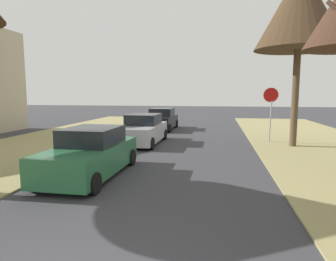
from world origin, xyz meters
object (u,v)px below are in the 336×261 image
object	(u,v)px
street_tree_right_mid_b	(300,9)
parked_sedan_green	(91,154)
parked_sedan_silver	(143,130)
stop_sign_far	(271,103)
parked_sedan_black	(162,120)

from	to	relation	value
street_tree_right_mid_b	parked_sedan_green	size ratio (longest dim) A/B	1.95
street_tree_right_mid_b	parked_sedan_silver	size ratio (longest dim) A/B	1.95
parked_sedan_silver	street_tree_right_mid_b	bearing A→B (deg)	1.96
stop_sign_far	street_tree_right_mid_b	distance (m)	4.73
stop_sign_far	street_tree_right_mid_b	bearing A→B (deg)	-49.29
parked_sedan_green	parked_sedan_black	bearing A→B (deg)	90.43
street_tree_right_mid_b	parked_sedan_black	world-z (taller)	street_tree_right_mid_b
parked_sedan_silver	stop_sign_far	bearing A→B (deg)	11.56
street_tree_right_mid_b	parked_sedan_black	xyz separation A→B (m)	(-7.90, 6.01, -5.96)
street_tree_right_mid_b	parked_sedan_green	bearing A→B (deg)	-139.62
parked_sedan_silver	parked_sedan_black	distance (m)	6.27
street_tree_right_mid_b	parked_sedan_silver	world-z (taller)	street_tree_right_mid_b
street_tree_right_mid_b	parked_sedan_silver	xyz separation A→B (m)	(-7.71, -0.26, -5.96)
stop_sign_far	parked_sedan_silver	world-z (taller)	stop_sign_far
street_tree_right_mid_b	parked_sedan_black	bearing A→B (deg)	142.76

